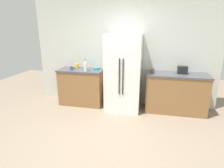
# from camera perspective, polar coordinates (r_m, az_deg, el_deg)

# --- Properties ---
(ground_plane) EXTENTS (9.92, 9.92, 0.00)m
(ground_plane) POSITION_cam_1_polar(r_m,az_deg,el_deg) (3.34, -2.46, -18.39)
(ground_plane) COLOR gray
(kitchen_back_panel) EXTENTS (4.62, 0.10, 2.86)m
(kitchen_back_panel) POSITION_cam_1_polar(r_m,az_deg,el_deg) (4.74, 3.61, 10.85)
(kitchen_back_panel) COLOR silver
(kitchen_back_panel) RESTS_ON ground_plane
(counter_left) EXTENTS (1.13, 0.60, 0.93)m
(counter_left) POSITION_cam_1_polar(r_m,az_deg,el_deg) (4.88, -9.25, -0.77)
(counter_left) COLOR olive
(counter_left) RESTS_ON ground_plane
(counter_right) EXTENTS (1.40, 0.60, 0.93)m
(counter_right) POSITION_cam_1_polar(r_m,az_deg,el_deg) (4.60, 19.04, -2.62)
(counter_right) COLOR olive
(counter_right) RESTS_ON ground_plane
(refrigerator) EXTENTS (0.82, 0.74, 1.81)m
(refrigerator) POSITION_cam_1_polar(r_m,az_deg,el_deg) (4.41, 3.60, 3.41)
(refrigerator) COLOR white
(refrigerator) RESTS_ON ground_plane
(toaster) EXTENTS (0.22, 0.14, 0.18)m
(toaster) POSITION_cam_1_polar(r_m,az_deg,el_deg) (4.50, 20.95, 4.08)
(toaster) COLOR black
(toaster) RESTS_ON counter_right
(bottle_a) EXTENTS (0.08, 0.08, 0.29)m
(bottle_a) POSITION_cam_1_polar(r_m,az_deg,el_deg) (4.54, -8.22, 5.46)
(bottle_a) COLOR white
(bottle_a) RESTS_ON counter_left
(cup_a) EXTENTS (0.10, 0.10, 0.10)m
(cup_a) POSITION_cam_1_polar(r_m,az_deg,el_deg) (4.95, -10.77, 5.55)
(cup_a) COLOR yellow
(cup_a) RESTS_ON counter_left
(cup_b) EXTENTS (0.08, 0.08, 0.10)m
(cup_b) POSITION_cam_1_polar(r_m,az_deg,el_deg) (4.71, -12.51, 4.83)
(cup_b) COLOR blue
(cup_b) RESTS_ON counter_left
(cup_c) EXTENTS (0.08, 0.08, 0.09)m
(cup_c) POSITION_cam_1_polar(r_m,az_deg,el_deg) (4.45, 12.48, 4.11)
(cup_c) COLOR brown
(cup_c) RESTS_ON counter_right
(bowl_a) EXTENTS (0.17, 0.17, 0.05)m
(bowl_a) POSITION_cam_1_polar(r_m,az_deg,el_deg) (4.70, -4.92, 4.84)
(bowl_a) COLOR teal
(bowl_a) RESTS_ON counter_left
(bowl_b) EXTENTS (0.14, 0.14, 0.07)m
(bowl_b) POSITION_cam_1_polar(r_m,az_deg,el_deg) (4.86, -12.35, 5.02)
(bowl_b) COLOR orange
(bowl_b) RESTS_ON counter_left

